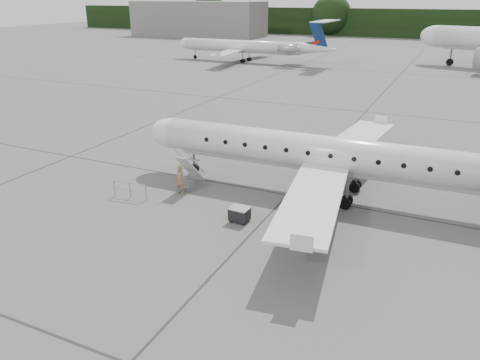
% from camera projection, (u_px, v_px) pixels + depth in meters
% --- Properties ---
extents(ground, '(320.00, 320.00, 0.00)m').
position_uv_depth(ground, '(322.00, 251.00, 23.05)').
color(ground, '#565654').
rests_on(ground, ground).
extents(treeline, '(260.00, 4.00, 8.00)m').
position_uv_depth(treeline, '(451.00, 25.00, 131.01)').
color(treeline, black).
rests_on(treeline, ground).
extents(terminal_building, '(40.00, 14.00, 10.00)m').
position_uv_depth(terminal_building, '(198.00, 19.00, 141.39)').
color(terminal_building, slate).
rests_on(terminal_building, ground).
extents(main_regional_jet, '(30.06, 21.92, 7.60)m').
position_uv_depth(main_regional_jet, '(338.00, 138.00, 27.95)').
color(main_regional_jet, silver).
rests_on(main_regional_jet, ground).
extents(airstair, '(0.89, 2.35, 2.38)m').
position_uv_depth(airstair, '(190.00, 170.00, 30.37)').
color(airstair, silver).
rests_on(airstair, ground).
extents(passenger, '(0.70, 0.48, 1.86)m').
position_uv_depth(passenger, '(180.00, 180.00, 29.35)').
color(passenger, '#88654A').
rests_on(passenger, ground).
extents(safety_railing, '(2.19, 0.33, 1.00)m').
position_uv_depth(safety_railing, '(130.00, 191.00, 28.88)').
color(safety_railing, gray).
rests_on(safety_railing, ground).
extents(baggage_cart, '(1.08, 0.90, 0.89)m').
position_uv_depth(baggage_cart, '(239.00, 214.00, 25.91)').
color(baggage_cart, black).
rests_on(baggage_cart, ground).
extents(bg_regional_left, '(30.27, 22.04, 7.84)m').
position_uv_depth(bg_regional_left, '(241.00, 40.00, 86.97)').
color(bg_regional_left, silver).
rests_on(bg_regional_left, ground).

